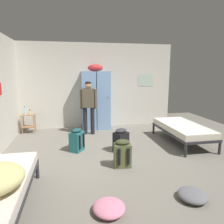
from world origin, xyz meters
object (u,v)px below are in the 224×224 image
at_px(backpack_black, 121,141).
at_px(clothes_pile_grey, 193,195).
at_px(shelf_unit, 29,122).
at_px(backpack_olive, 122,154).
at_px(backpack_teal, 76,140).
at_px(locker_bank, 96,99).
at_px(water_bottle, 25,111).
at_px(clothes_pile_pink, 109,208).
at_px(person_traveler, 89,103).
at_px(lotion_bottle, 30,112).
at_px(bed_right, 182,128).

bearing_deg(backpack_black, clothes_pile_grey, -74.51).
relative_size(shelf_unit, backpack_olive, 1.04).
relative_size(backpack_olive, backpack_black, 1.00).
bearing_deg(clothes_pile_grey, backpack_olive, 119.82).
relative_size(backpack_black, backpack_teal, 1.00).
height_order(locker_bank, backpack_olive, locker_bank).
bearing_deg(backpack_teal, backpack_black, -13.21).
xyz_separation_m(backpack_olive, backpack_teal, (-0.86, 1.02, 0.00)).
distance_m(locker_bank, water_bottle, 2.19).
xyz_separation_m(locker_bank, clothes_pile_pink, (-0.35, -4.32, -0.90)).
relative_size(person_traveler, backpack_black, 2.85).
bearing_deg(shelf_unit, lotion_bottle, -29.74).
height_order(water_bottle, backpack_black, water_bottle).
distance_m(water_bottle, backpack_teal, 2.41).
bearing_deg(shelf_unit, person_traveler, -15.67).
xyz_separation_m(backpack_teal, clothes_pile_grey, (1.60, -2.31, -0.19)).
height_order(water_bottle, backpack_olive, water_bottle).
bearing_deg(person_traveler, locker_bank, 64.63).
xyz_separation_m(bed_right, clothes_pile_pink, (-2.39, -2.44, -0.31)).
bearing_deg(backpack_teal, shelf_unit, 126.81).
distance_m(person_traveler, clothes_pile_pink, 3.81).
bearing_deg(locker_bank, shelf_unit, -177.17).
bearing_deg(clothes_pile_grey, shelf_unit, 125.62).
bearing_deg(backpack_teal, clothes_pile_pink, -81.62).
relative_size(shelf_unit, backpack_black, 1.04).
relative_size(locker_bank, backpack_olive, 3.76).
height_order(bed_right, backpack_teal, backpack_teal).
bearing_deg(backpack_teal, bed_right, 1.64).
bearing_deg(locker_bank, backpack_olive, -86.99).
relative_size(bed_right, water_bottle, 7.85).
relative_size(shelf_unit, clothes_pile_grey, 1.26).
distance_m(person_traveler, lotion_bottle, 1.82).
bearing_deg(water_bottle, bed_right, -23.09).
bearing_deg(backpack_olive, locker_bank, 93.01).
distance_m(locker_bank, clothes_pile_pink, 4.42).
height_order(bed_right, backpack_black, backpack_black).
distance_m(bed_right, backpack_black, 1.75).
bearing_deg(person_traveler, backpack_olive, -79.36).
distance_m(water_bottle, lotion_bottle, 0.17).
xyz_separation_m(shelf_unit, backpack_teal, (1.39, -1.85, -0.09)).
xyz_separation_m(locker_bank, clothes_pile_grey, (0.90, -4.27, -0.90)).
bearing_deg(backpack_olive, water_bottle, 128.77).
distance_m(water_bottle, backpack_black, 3.29).
height_order(locker_bank, person_traveler, locker_bank).
relative_size(water_bottle, clothes_pile_pink, 0.52).
xyz_separation_m(person_traveler, backpack_teal, (-0.41, -1.35, -0.68)).
bearing_deg(clothes_pile_pink, shelf_unit, 112.36).
bearing_deg(lotion_bottle, bed_right, -23.14).
bearing_deg(lotion_bottle, backpack_teal, -54.01).
relative_size(person_traveler, backpack_teal, 2.85).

